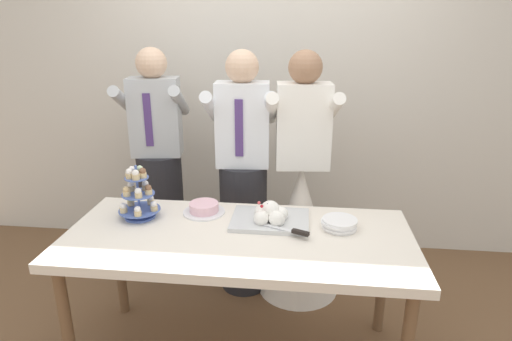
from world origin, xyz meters
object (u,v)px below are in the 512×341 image
object	(u,v)px
cupcake_stand	(138,196)
plate_stack	(339,224)
dessert_table	(238,247)
round_cake	(204,208)
person_bride	(300,214)
person_groom	(243,189)
main_cake_tray	(270,216)
person_guest	(160,177)

from	to	relation	value
cupcake_stand	plate_stack	size ratio (longest dim) A/B	1.59
dessert_table	cupcake_stand	xyz separation A→B (m)	(-0.58, 0.14, 0.20)
cupcake_stand	round_cake	distance (m)	0.37
round_cake	person_bride	size ratio (longest dim) A/B	0.14
dessert_table	plate_stack	distance (m)	0.55
person_groom	dessert_table	bearing A→B (deg)	-84.11
cupcake_stand	main_cake_tray	world-z (taller)	cupcake_stand
cupcake_stand	person_groom	distance (m)	0.77
plate_stack	person_bride	distance (m)	0.66
main_cake_tray	round_cake	bearing A→B (deg)	167.48
person_guest	main_cake_tray	bearing A→B (deg)	-39.83
person_groom	person_bride	distance (m)	0.42
cupcake_stand	person_guest	xyz separation A→B (m)	(-0.13, 0.73, -0.16)
cupcake_stand	person_bride	xyz separation A→B (m)	(0.89, 0.57, -0.32)
dessert_table	round_cake	world-z (taller)	round_cake
person_bride	plate_stack	bearing A→B (deg)	-70.43
main_cake_tray	plate_stack	distance (m)	0.37
round_cake	person_groom	distance (m)	0.50
main_cake_tray	plate_stack	size ratio (longest dim) A/B	2.20
plate_stack	person_bride	size ratio (longest dim) A/B	0.12
person_bride	main_cake_tray	bearing A→B (deg)	-106.13
cupcake_stand	person_groom	xyz separation A→B (m)	(0.50, 0.56, -0.16)
cupcake_stand	person_bride	world-z (taller)	person_bride
plate_stack	person_groom	bearing A→B (deg)	135.66
dessert_table	person_guest	bearing A→B (deg)	129.03
plate_stack	person_bride	xyz separation A→B (m)	(-0.21, 0.59, -0.22)
person_guest	dessert_table	bearing A→B (deg)	-50.97
dessert_table	plate_stack	bearing A→B (deg)	13.53
dessert_table	person_bride	size ratio (longest dim) A/B	1.08
plate_stack	main_cake_tray	bearing A→B (deg)	175.52
cupcake_stand	person_bride	distance (m)	1.11
round_cake	person_bride	xyz separation A→B (m)	(0.55, 0.47, -0.22)
person_bride	person_guest	size ratio (longest dim) A/B	1.00
plate_stack	person_groom	distance (m)	0.83
dessert_table	person_guest	xyz separation A→B (m)	(-0.71, 0.87, 0.05)
person_bride	person_guest	world-z (taller)	same
round_cake	main_cake_tray	bearing A→B (deg)	-12.52
dessert_table	person_guest	world-z (taller)	person_guest
cupcake_stand	person_guest	size ratio (longest dim) A/B	0.18
plate_stack	person_bride	bearing A→B (deg)	109.57
dessert_table	plate_stack	xyz separation A→B (m)	(0.52, 0.13, 0.10)
dessert_table	person_groom	world-z (taller)	person_groom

